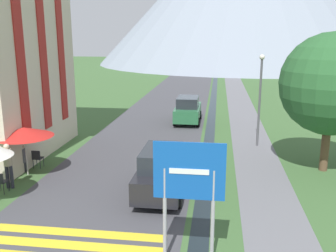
% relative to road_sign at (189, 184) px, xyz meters
% --- Properties ---
extents(ground_plane, '(160.00, 160.00, 0.00)m').
position_rel_road_sign_xyz_m(ground_plane, '(-0.96, 16.39, -2.25)').
color(ground_plane, '#3D6033').
extents(road, '(6.40, 60.00, 0.01)m').
position_rel_road_sign_xyz_m(road, '(-3.46, 26.39, -2.24)').
color(road, '#424247').
rests_on(road, ground_plane).
extents(footpath, '(2.20, 60.00, 0.01)m').
position_rel_road_sign_xyz_m(footpath, '(2.64, 26.39, -2.24)').
color(footpath, slate).
rests_on(footpath, ground_plane).
extents(drainage_channel, '(0.60, 60.00, 0.00)m').
position_rel_road_sign_xyz_m(drainage_channel, '(0.24, 26.39, -2.25)').
color(drainage_channel, black).
rests_on(drainage_channel, ground_plane).
extents(crosswalk_marking, '(5.44, 1.84, 0.01)m').
position_rel_road_sign_xyz_m(crosswalk_marking, '(-3.46, 0.37, -2.24)').
color(crosswalk_marking, yellow).
rests_on(crosswalk_marking, ground_plane).
extents(road_sign, '(1.83, 0.11, 3.35)m').
position_rel_road_sign_xyz_m(road_sign, '(0.00, 0.00, 0.00)').
color(road_sign, '#9E9EA3').
rests_on(road_sign, ground_plane).
extents(parked_car_near, '(1.74, 4.13, 1.82)m').
position_rel_road_sign_xyz_m(parked_car_near, '(-1.36, 4.42, -1.34)').
color(parked_car_near, black).
rests_on(parked_car_near, ground_plane).
extents(parked_car_far, '(1.76, 3.95, 1.82)m').
position_rel_road_sign_xyz_m(parked_car_far, '(-1.38, 16.54, -1.34)').
color(parked_car_far, '#28663D').
rests_on(parked_car_far, ground_plane).
extents(cafe_chair_near_right, '(0.40, 0.40, 0.85)m').
position_rel_road_sign_xyz_m(cafe_chair_near_right, '(-7.49, 3.52, -1.74)').
color(cafe_chair_near_right, '#232328').
rests_on(cafe_chair_near_right, ground_plane).
extents(cafe_chair_far_left, '(0.40, 0.40, 0.85)m').
position_rel_road_sign_xyz_m(cafe_chair_far_left, '(-7.43, 6.41, -1.74)').
color(cafe_chair_far_left, '#232328').
rests_on(cafe_chair_far_left, ground_plane).
extents(cafe_umbrella_middle_red, '(2.44, 2.44, 2.13)m').
position_rel_road_sign_xyz_m(cafe_umbrella_middle_red, '(-7.46, 5.53, -0.32)').
color(cafe_umbrella_middle_red, '#B7B2A8').
rests_on(cafe_umbrella_middle_red, ground_plane).
extents(person_standing_terrace, '(0.32, 0.32, 1.83)m').
position_rel_road_sign_xyz_m(person_standing_terrace, '(-7.43, 4.07, -1.18)').
color(person_standing_terrace, '#282833').
rests_on(person_standing_terrace, ground_plane).
extents(person_seated_far, '(0.32, 0.32, 1.28)m').
position_rel_road_sign_xyz_m(person_seated_far, '(-7.84, 5.86, -1.54)').
color(person_seated_far, '#282833').
rests_on(person_seated_far, ground_plane).
extents(streetlamp, '(0.28, 0.28, 4.96)m').
position_rel_road_sign_xyz_m(streetlamp, '(2.89, 11.42, 0.70)').
color(streetlamp, '#515156').
rests_on(streetlamp, ground_plane).
extents(tree_by_path, '(4.41, 4.41, 6.11)m').
position_rel_road_sign_xyz_m(tree_by_path, '(5.46, 7.85, 1.65)').
color(tree_by_path, brown).
rests_on(tree_by_path, ground_plane).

